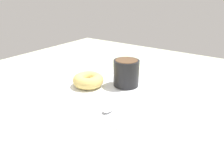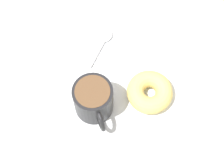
% 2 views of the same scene
% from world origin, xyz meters
% --- Properties ---
extents(ground_plane, '(1.20, 1.20, 0.02)m').
position_xyz_m(ground_plane, '(0.00, 0.00, -0.01)').
color(ground_plane, beige).
extents(napkin, '(0.34, 0.34, 0.00)m').
position_xyz_m(napkin, '(0.01, -0.01, 0.00)').
color(napkin, white).
rests_on(napkin, ground_plane).
extents(coffee_cup, '(0.10, 0.10, 0.09)m').
position_xyz_m(coffee_cup, '(0.07, -0.03, 0.05)').
color(coffee_cup, black).
rests_on(coffee_cup, napkin).
extents(donut, '(0.10, 0.10, 0.04)m').
position_xyz_m(donut, '(-0.01, 0.07, 0.02)').
color(donut, '#E5C66B').
rests_on(donut, napkin).
extents(spoon, '(0.11, 0.02, 0.01)m').
position_xyz_m(spoon, '(-0.09, -0.08, 0.01)').
color(spoon, silver).
rests_on(spoon, napkin).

